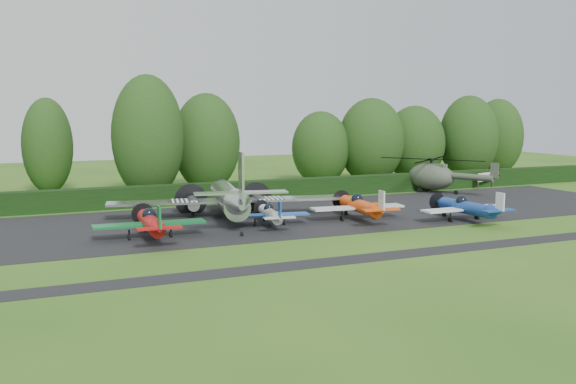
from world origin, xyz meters
name	(u,v)px	position (x,y,z in m)	size (l,w,h in m)	color
ground	(354,238)	(0.00, 0.00, 0.00)	(160.00, 160.00, 0.00)	#2B5A19
apron	(297,217)	(0.00, 10.00, 0.00)	(70.00, 18.00, 0.01)	black
taxiway_verge	(399,255)	(0.00, -6.00, 0.00)	(70.00, 2.00, 0.00)	black
hedgerow	(253,200)	(0.00, 21.00, 0.00)	(90.00, 1.60, 2.00)	black
transport_plane	(230,199)	(-5.86, 10.84, 1.80)	(20.16, 15.46, 6.46)	silver
light_plane_red	(151,222)	(-13.72, 5.00, 1.28)	(7.99, 8.40, 3.07)	#A80F10
light_plane_white	(270,214)	(-3.96, 6.45, 1.03)	(6.46, 6.79, 2.48)	silver
light_plane_orange	(360,206)	(3.87, 5.85, 1.29)	(8.04, 8.46, 3.09)	#E6460D
light_plane_blue	(467,207)	(11.78, 2.04, 1.22)	(7.64, 8.04, 2.94)	navy
helicopter	(431,174)	(20.44, 18.84, 2.05)	(11.85, 13.87, 3.82)	#363F30
sign_board	(486,178)	(28.79, 19.62, 1.24)	(3.25, 0.12, 1.83)	#3F3326
tree_0	(371,141)	(18.55, 28.87, 5.31)	(8.20, 8.20, 10.64)	black
tree_1	(414,144)	(25.30, 29.34, 4.85)	(7.91, 7.91, 9.71)	black
tree_3	(48,146)	(-18.86, 34.88, 5.25)	(5.42, 5.42, 10.54)	black
tree_5	(148,137)	(-9.49, 26.67, 6.41)	(7.45, 7.45, 12.85)	black
tree_6	(468,138)	(32.56, 27.69, 5.51)	(7.63, 7.63, 11.04)	black
tree_7	(497,137)	(40.71, 31.45, 5.34)	(7.15, 7.15, 10.70)	black
tree_8	(207,143)	(-2.38, 29.54, 5.52)	(7.50, 7.50, 11.07)	black
tree_9	(321,148)	(12.27, 30.29, 4.50)	(7.11, 7.11, 9.02)	black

